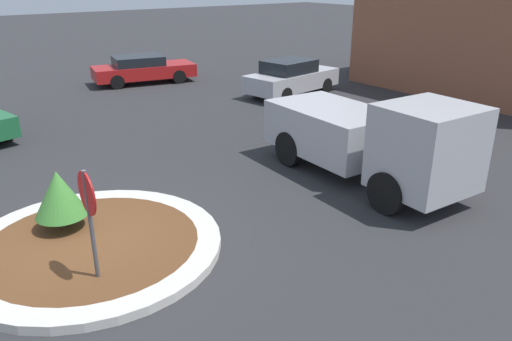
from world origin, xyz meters
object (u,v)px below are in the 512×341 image
at_px(utility_truck, 369,138).
at_px(parked_sedan_red, 143,69).
at_px(parked_sedan_silver, 291,77).
at_px(stop_sign, 89,208).

distance_m(utility_truck, parked_sedan_red, 14.25).
bearing_deg(parked_sedan_red, parked_sedan_silver, -45.52).
distance_m(stop_sign, parked_sedan_red, 16.47).
relative_size(utility_truck, parked_sedan_silver, 1.27).
relative_size(parked_sedan_red, parked_sedan_silver, 1.09).
distance_m(stop_sign, utility_truck, 6.93).
height_order(stop_sign, parked_sedan_red, stop_sign).
bearing_deg(stop_sign, utility_truck, 92.89).
relative_size(stop_sign, parked_sedan_red, 0.42).
distance_m(utility_truck, parked_sedan_silver, 9.45).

